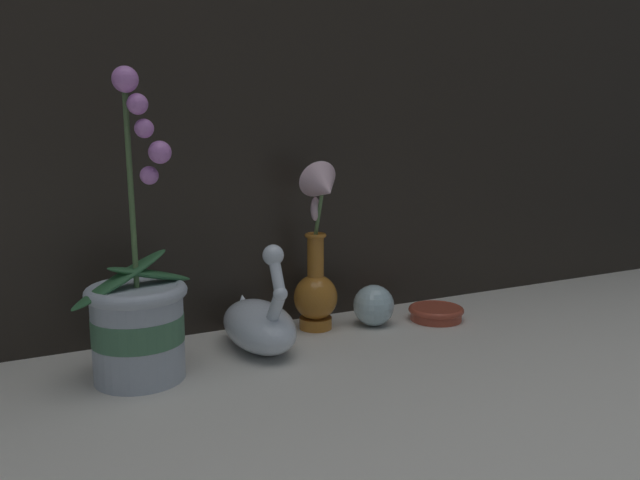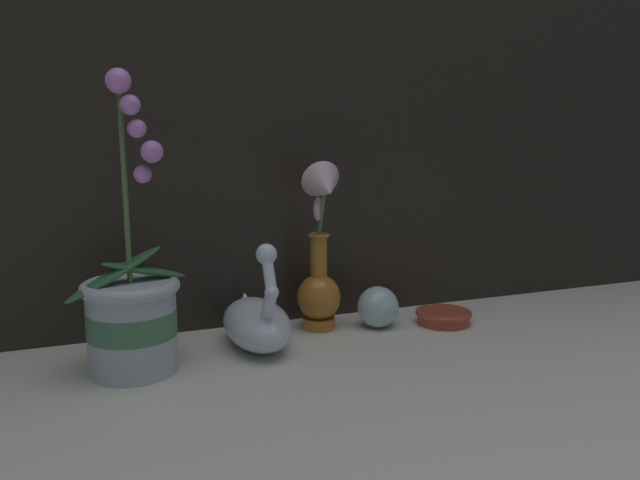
# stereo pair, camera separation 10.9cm
# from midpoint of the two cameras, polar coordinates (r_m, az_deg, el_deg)

# --- Properties ---
(ground_plane) EXTENTS (2.80, 2.80, 0.00)m
(ground_plane) POSITION_cam_midpoint_polar(r_m,az_deg,el_deg) (1.01, -1.58, -11.32)
(ground_plane) COLOR beige
(window_backdrop) EXTENTS (2.80, 0.03, 1.20)m
(window_backdrop) POSITION_cam_midpoint_polar(r_m,az_deg,el_deg) (1.21, -7.41, 20.95)
(window_backdrop) COLOR black
(window_backdrop) RESTS_ON ground_plane
(orchid_potted_plant) EXTENTS (0.19, 0.15, 0.46)m
(orchid_potted_plant) POSITION_cam_midpoint_polar(r_m,az_deg,el_deg) (0.98, -19.42, -6.76)
(orchid_potted_plant) COLOR #B2BCCC
(orchid_potted_plant) RESTS_ON ground_plane
(swan_figurine) EXTENTS (0.11, 0.21, 0.19)m
(swan_figurine) POSITION_cam_midpoint_polar(r_m,az_deg,el_deg) (1.08, -8.54, -7.51)
(swan_figurine) COLOR silver
(swan_figurine) RESTS_ON ground_plane
(blue_vase) EXTENTS (0.08, 0.11, 0.31)m
(blue_vase) POSITION_cam_midpoint_polar(r_m,az_deg,el_deg) (1.15, -2.92, -2.35)
(blue_vase) COLOR #B26B23
(blue_vase) RESTS_ON ground_plane
(glass_sphere) EXTENTS (0.08, 0.08, 0.08)m
(glass_sphere) POSITION_cam_midpoint_polar(r_m,az_deg,el_deg) (1.19, 2.32, -6.03)
(glass_sphere) COLOR silver
(glass_sphere) RESTS_ON ground_plane
(amber_dish) EXTENTS (0.11, 0.11, 0.03)m
(amber_dish) POSITION_cam_midpoint_polar(r_m,az_deg,el_deg) (1.24, 8.12, -6.59)
(amber_dish) COLOR #A8422D
(amber_dish) RESTS_ON ground_plane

